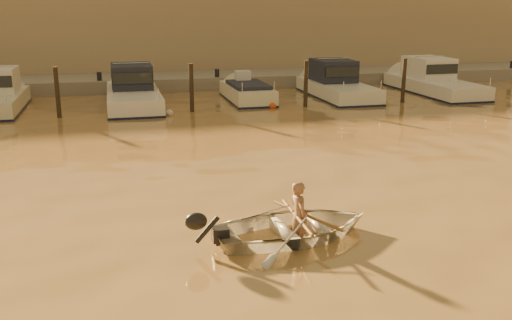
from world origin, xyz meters
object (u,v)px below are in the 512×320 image
object	(u,v)px
dinghy	(294,227)
waterfront_building	(165,37)
moored_boat_3	(247,96)
person	(299,217)
moored_boat_2	(133,91)
moored_boat_5	(434,81)
moored_boat_4	(337,84)

from	to	relation	value
dinghy	waterfront_building	world-z (taller)	waterfront_building
moored_boat_3	waterfront_building	bearing A→B (deg)	103.71
person	moored_boat_2	world-z (taller)	moored_boat_2
moored_boat_5	moored_boat_3	bearing A→B (deg)	180.00
moored_boat_2	moored_boat_4	distance (m)	9.68
moored_boat_4	moored_boat_5	size ratio (longest dim) A/B	0.91
dinghy	moored_boat_2	bearing A→B (deg)	1.24
person	moored_boat_3	size ratio (longest dim) A/B	0.27
moored_boat_5	waterfront_building	distance (m)	16.67
dinghy	moored_boat_4	world-z (taller)	moored_boat_4
moored_boat_2	waterfront_building	bearing A→B (deg)	77.10
dinghy	person	xyz separation A→B (m)	(0.10, 0.01, 0.20)
moored_boat_2	dinghy	bearing A→B (deg)	-81.58
dinghy	person	size ratio (longest dim) A/B	2.22
person	moored_boat_3	xyz separation A→B (m)	(2.74, 16.00, -0.18)
moored_boat_3	moored_boat_5	xyz separation A→B (m)	(9.71, 0.00, 0.40)
moored_boat_2	moored_boat_4	size ratio (longest dim) A/B	1.10
moored_boat_5	waterfront_building	bearing A→B (deg)	138.42
dinghy	moored_boat_4	size ratio (longest dim) A/B	0.46
moored_boat_2	waterfront_building	world-z (taller)	waterfront_building
moored_boat_4	person	bearing A→B (deg)	-114.27
moored_boat_3	waterfront_building	xyz separation A→B (m)	(-2.68, 11.00, 2.17)
moored_boat_5	moored_boat_2	bearing A→B (deg)	180.00
moored_boat_4	waterfront_building	world-z (taller)	waterfront_building
person	moored_boat_5	world-z (taller)	moored_boat_5
moored_boat_2	moored_boat_5	xyz separation A→B (m)	(14.92, 0.00, 0.00)
moored_boat_2	moored_boat_3	size ratio (longest dim) A/B	1.43
person	waterfront_building	xyz separation A→B (m)	(0.05, 27.00, 2.00)
dinghy	person	bearing A→B (deg)	-90.00
moored_boat_4	waterfront_building	bearing A→B (deg)	123.08
moored_boat_3	moored_boat_4	xyz separation A→B (m)	(4.48, 0.00, 0.40)
moored_boat_4	moored_boat_3	bearing A→B (deg)	180.00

